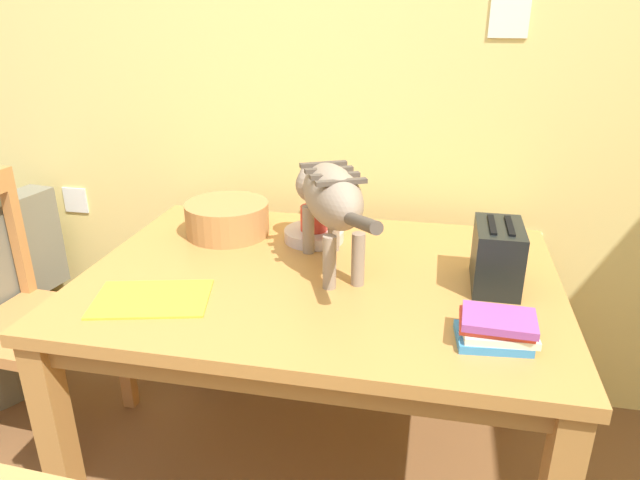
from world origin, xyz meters
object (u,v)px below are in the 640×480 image
object	(u,v)px
coffee_mug	(315,218)
wicker_basket	(227,218)
dining_table	(320,300)
book_stack	(496,329)
saucer_bowl	(314,235)
cat	(330,197)
toaster	(497,256)
wooden_chair_far	(26,320)
magazine	(152,299)

from	to	relation	value
coffee_mug	wicker_basket	bearing A→B (deg)	-179.14
dining_table	book_stack	xyz separation A→B (m)	(0.46, -0.27, 0.12)
saucer_bowl	book_stack	world-z (taller)	book_stack
saucer_bowl	wicker_basket	size ratio (longest dim) A/B	0.71
cat	saucer_bowl	distance (m)	0.26
book_stack	toaster	size ratio (longest dim) A/B	0.90
wicker_basket	toaster	xyz separation A→B (m)	(0.83, -0.21, 0.03)
dining_table	wooden_chair_far	distance (m)	1.06
wooden_chair_far	cat	bearing A→B (deg)	95.01
coffee_mug	book_stack	size ratio (longest dim) A/B	0.70
book_stack	toaster	world-z (taller)	toaster
saucer_bowl	wooden_chair_far	xyz separation A→B (m)	(-0.97, -0.19, -0.31)
saucer_bowl	toaster	xyz separation A→B (m)	(0.54, -0.22, 0.07)
dining_table	magazine	world-z (taller)	magazine
book_stack	wicker_basket	xyz separation A→B (m)	(-0.81, 0.50, 0.02)
dining_table	magazine	size ratio (longest dim) A/B	4.54
coffee_mug	magazine	xyz separation A→B (m)	(-0.32, -0.48, -0.07)
coffee_mug	saucer_bowl	bearing A→B (deg)	180.00
cat	wooden_chair_far	world-z (taller)	cat
magazine	coffee_mug	bearing A→B (deg)	41.84
magazine	saucer_bowl	bearing A→B (deg)	42.11
dining_table	coffee_mug	distance (m)	0.29
dining_table	cat	size ratio (longest dim) A/B	2.24
cat	dining_table	bearing A→B (deg)	-126.84
dining_table	wicker_basket	xyz separation A→B (m)	(-0.36, 0.23, 0.14)
wicker_basket	magazine	bearing A→B (deg)	-93.91
cat	toaster	size ratio (longest dim) A/B	2.92
dining_table	coffee_mug	bearing A→B (deg)	105.43
saucer_bowl	magazine	bearing A→B (deg)	-123.79
cat	book_stack	xyz separation A→B (m)	(0.44, -0.34, -0.17)
book_stack	coffee_mug	bearing A→B (deg)	135.84
toaster	wooden_chair_far	world-z (taller)	wooden_chair_far
saucer_bowl	toaster	world-z (taller)	toaster
dining_table	book_stack	size ratio (longest dim) A/B	7.28
coffee_mug	toaster	distance (m)	0.58
saucer_bowl	coffee_mug	distance (m)	0.06
cat	saucer_bowl	size ratio (longest dim) A/B	3.06
saucer_bowl	magazine	xyz separation A→B (m)	(-0.32, -0.48, -0.01)
saucer_bowl	wicker_basket	xyz separation A→B (m)	(-0.29, -0.00, 0.04)
dining_table	book_stack	world-z (taller)	book_stack
cat	magazine	bearing A→B (deg)	-168.13
dining_table	magazine	xyz separation A→B (m)	(-0.39, -0.24, 0.09)
magazine	wicker_basket	distance (m)	0.48
wooden_chair_far	wicker_basket	bearing A→B (deg)	109.11
cat	toaster	distance (m)	0.48
cat	toaster	world-z (taller)	cat
toaster	magazine	bearing A→B (deg)	-163.02
book_stack	wooden_chair_far	distance (m)	1.56
magazine	toaster	world-z (taller)	toaster
coffee_mug	toaster	size ratio (longest dim) A/B	0.63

